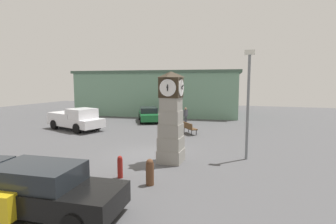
% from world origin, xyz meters
% --- Properties ---
extents(ground_plane, '(67.06, 67.06, 0.00)m').
position_xyz_m(ground_plane, '(0.00, 0.00, 0.00)').
color(ground_plane, '#4C4C4F').
extents(clock_tower, '(1.33, 1.27, 4.54)m').
position_xyz_m(clock_tower, '(1.62, -0.73, 2.14)').
color(clock_tower, gray).
rests_on(clock_tower, ground_plane).
extents(bollard_near_tower, '(0.22, 0.22, 0.95)m').
position_xyz_m(bollard_near_tower, '(0.27, -3.53, 0.48)').
color(bollard_near_tower, maroon).
rests_on(bollard_near_tower, ground_plane).
extents(bollard_mid_row, '(0.32, 0.32, 1.05)m').
position_xyz_m(bollard_mid_row, '(1.76, -3.85, 0.53)').
color(bollard_mid_row, brown).
rests_on(bollard_mid_row, ground_plane).
extents(car_by_building, '(4.73, 2.25, 1.53)m').
position_xyz_m(car_by_building, '(-0.40, -6.95, 0.78)').
color(car_by_building, black).
rests_on(car_by_building, ground_plane).
extents(car_far_lot, '(3.64, 4.80, 1.43)m').
position_xyz_m(car_far_lot, '(-4.76, 11.61, 0.74)').
color(car_far_lot, '#19602D').
rests_on(car_far_lot, ground_plane).
extents(pickup_truck, '(5.70, 3.55, 1.85)m').
position_xyz_m(pickup_truck, '(-8.81, 5.29, 0.93)').
color(pickup_truck, silver).
rests_on(pickup_truck, ground_plane).
extents(bench, '(1.45, 1.56, 0.90)m').
position_xyz_m(bench, '(0.77, 6.52, 0.52)').
color(bench, brown).
rests_on(bench, ground_plane).
extents(pedestrian_near_bench, '(0.35, 0.46, 1.65)m').
position_xyz_m(pedestrian_near_bench, '(-0.60, 10.66, 0.94)').
color(pedestrian_near_bench, '#3F3F47').
rests_on(pedestrian_near_bench, ground_plane).
extents(pedestrian_by_cars, '(0.46, 0.44, 1.75)m').
position_xyz_m(pedestrian_by_cars, '(0.57, 4.35, 1.01)').
color(pedestrian_by_cars, '#264CA5').
rests_on(pedestrian_by_cars, ground_plane).
extents(street_lamp_far_side, '(0.50, 0.24, 5.62)m').
position_xyz_m(street_lamp_far_side, '(5.22, 0.97, 3.29)').
color(street_lamp_far_side, slate).
rests_on(street_lamp_far_side, ground_plane).
extents(warehouse_blue_far, '(20.56, 10.55, 5.34)m').
position_xyz_m(warehouse_blue_far, '(-6.06, 18.57, 2.68)').
color(warehouse_blue_far, gray).
rests_on(warehouse_blue_far, ground_plane).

